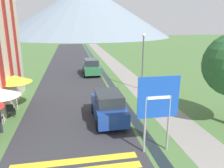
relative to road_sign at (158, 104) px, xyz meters
The scene contains 13 objects.
ground_plane 15.74m from the road_sign, 94.43° to the left, with size 160.00×160.00×0.00m, color #476B38.
road 25.89m from the road_sign, 98.26° to the left, with size 6.40×60.00×0.01m.
footpath 25.73m from the road_sign, 84.63° to the left, with size 2.20×60.00×0.01m.
drainage_channel 25.62m from the road_sign, 90.01° to the left, with size 0.60×60.00×0.00m.
mountain_distant 94.60m from the road_sign, 87.90° to the left, with size 74.06×74.06×22.52m.
road_sign is the anchor object (origin of this frame).
parked_car_near 4.26m from the road_sign, 113.57° to the left, with size 1.83×3.97×1.82m.
parked_car_far 16.41m from the road_sign, 95.13° to the left, with size 1.84×4.17×1.82m.
cafe_chair_far_left 9.36m from the road_sign, 145.39° to the left, with size 0.40×0.40×0.85m.
cafe_chair_far_right 9.52m from the road_sign, 144.77° to the left, with size 0.40×0.40×0.85m.
cafe_umbrella_middle_white 9.00m from the road_sign, 150.30° to the left, with size 2.23×2.23×2.15m.
cafe_umbrella_rear_yellow 10.04m from the road_sign, 138.50° to the left, with size 2.33×2.33×2.39m.
streetlamp 9.89m from the road_sign, 75.58° to the left, with size 0.28×0.28×4.92m.
Camera 1 is at (-2.45, -4.00, 5.77)m, focal length 35.00 mm.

